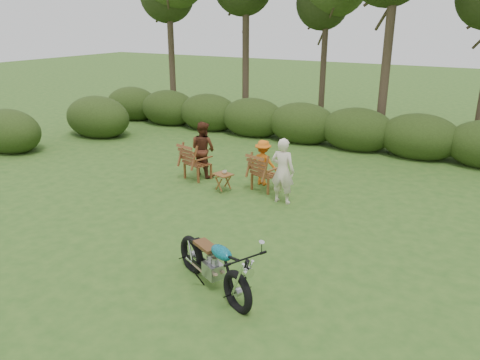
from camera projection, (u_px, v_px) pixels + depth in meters
The scene contains 10 objects.
ground at pixel (212, 261), 8.58m from camera, with size 80.00×80.00×0.00m, color #2C531B.
tree_line at pixel (388, 31), 15.06m from camera, with size 22.52×11.62×8.14m.
motorcycle at pixel (213, 287), 7.75m from camera, with size 2.00×0.76×1.14m, color #0E9FBA, non-canonical shape.
lawn_chair_right at pixel (266, 190), 12.13m from camera, with size 0.69×0.69×1.00m, color #612E18, non-canonical shape.
lawn_chair_left at pixel (198, 179), 12.96m from camera, with size 0.71×0.71×1.03m, color brown, non-canonical shape.
side_table at pixel (223, 183), 11.91m from camera, with size 0.47×0.39×0.48m, color brown, non-canonical shape.
cup at pixel (225, 172), 11.82m from camera, with size 0.11×0.11×0.09m, color #BFB79D.
adult_a at pixel (282, 202), 11.30m from camera, with size 0.58×0.38×1.59m, color beige.
adult_b at pixel (204, 176), 13.20m from camera, with size 0.75×0.59×1.55m, color #502617.
child at pixel (263, 184), 12.52m from camera, with size 0.78×0.45×1.21m, color orange.
Camera 1 is at (4.24, -6.34, 4.23)m, focal length 35.00 mm.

